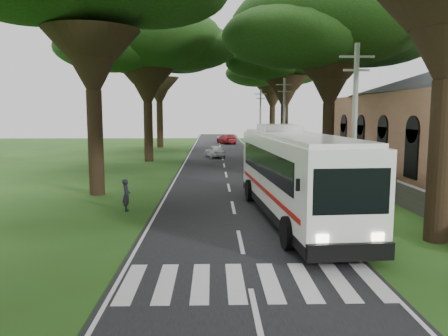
% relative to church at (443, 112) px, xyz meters
% --- Properties ---
extents(ground, '(140.00, 140.00, 0.00)m').
position_rel_church_xyz_m(ground, '(-17.86, -21.55, -4.91)').
color(ground, '#274A15').
rests_on(ground, ground).
extents(road, '(8.00, 120.00, 0.04)m').
position_rel_church_xyz_m(road, '(-17.86, 3.45, -4.90)').
color(road, black).
rests_on(road, ground).
extents(crosswalk, '(8.00, 3.00, 0.01)m').
position_rel_church_xyz_m(crosswalk, '(-17.86, -23.55, -4.91)').
color(crosswalk, silver).
rests_on(crosswalk, ground).
extents(property_wall, '(0.35, 50.00, 1.20)m').
position_rel_church_xyz_m(property_wall, '(-8.86, 2.45, -4.31)').
color(property_wall, '#383533').
rests_on(property_wall, ground).
extents(church, '(14.00, 24.00, 11.60)m').
position_rel_church_xyz_m(church, '(0.00, 0.00, 0.00)').
color(church, tan).
rests_on(church, ground).
extents(pole_near, '(1.60, 0.24, 8.00)m').
position_rel_church_xyz_m(pole_near, '(-12.36, -15.55, -0.73)').
color(pole_near, gray).
rests_on(pole_near, ground).
extents(pole_mid, '(1.60, 0.24, 8.00)m').
position_rel_church_xyz_m(pole_mid, '(-12.36, 4.45, -0.73)').
color(pole_mid, gray).
rests_on(pole_mid, ground).
extents(pole_far, '(1.60, 0.24, 8.00)m').
position_rel_church_xyz_m(pole_far, '(-12.36, 24.45, -0.73)').
color(pole_far, gray).
rests_on(pole_far, ground).
extents(tree_l_midb, '(15.07, 15.07, 15.24)m').
position_rel_church_xyz_m(tree_l_midb, '(-25.36, 8.45, 7.02)').
color(tree_l_midb, black).
rests_on(tree_l_midb, ground).
extents(tree_l_far, '(13.30, 13.30, 15.90)m').
position_rel_church_xyz_m(tree_l_far, '(-26.36, 26.45, 7.97)').
color(tree_l_far, black).
rests_on(tree_l_far, ground).
extents(tree_r_mida, '(15.27, 15.27, 14.73)m').
position_rel_church_xyz_m(tree_r_mida, '(-9.86, -1.55, 6.49)').
color(tree_r_mida, black).
rests_on(tree_r_mida, ground).
extents(tree_r_midb, '(12.90, 12.90, 14.42)m').
position_rel_church_xyz_m(tree_r_midb, '(-10.36, 16.45, 6.59)').
color(tree_r_midb, black).
rests_on(tree_r_midb, ground).
extents(tree_r_far, '(13.73, 13.73, 14.94)m').
position_rel_church_xyz_m(tree_r_far, '(-9.36, 34.45, 6.96)').
color(tree_r_far, black).
rests_on(tree_r_far, ground).
extents(coach_bus, '(3.88, 13.51, 3.93)m').
position_rel_church_xyz_m(coach_bus, '(-15.17, -15.91, -2.79)').
color(coach_bus, white).
rests_on(coach_bus, ground).
extents(distant_car_a, '(2.55, 4.17, 1.33)m').
position_rel_church_xyz_m(distant_car_a, '(-18.66, 11.97, -4.21)').
color(distant_car_a, silver).
rests_on(distant_car_a, road).
extents(distant_car_c, '(3.38, 5.36, 1.45)m').
position_rel_church_xyz_m(distant_car_c, '(-16.73, 32.89, -4.16)').
color(distant_car_c, maroon).
rests_on(distant_car_c, road).
extents(pedestrian, '(0.47, 0.64, 1.61)m').
position_rel_church_xyz_m(pedestrian, '(-23.22, -14.13, -4.10)').
color(pedestrian, black).
rests_on(pedestrian, ground).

